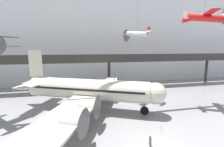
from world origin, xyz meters
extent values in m
cube|color=silver|center=(0.00, 32.90, 13.53)|extent=(140.00, 3.00, 27.07)
cube|color=#2D2B28|center=(0.00, 25.29, 7.33)|extent=(110.00, 3.20, 0.90)
cube|color=#2D2B28|center=(0.00, 23.75, 8.33)|extent=(110.00, 0.12, 1.10)
cylinder|color=#2D2B28|center=(0.00, 26.25, 3.44)|extent=(0.70, 0.70, 6.88)
cylinder|color=#2D2B28|center=(30.25, 26.25, 3.44)|extent=(0.70, 0.70, 6.88)
cylinder|color=beige|center=(-6.26, 12.61, 3.56)|extent=(19.74, 11.45, 3.39)
sphere|color=beige|center=(3.63, 8.09, 3.56)|extent=(3.32, 3.32, 3.32)
cone|color=beige|center=(-16.30, 17.19, 3.81)|extent=(5.30, 4.66, 3.12)
cube|color=black|center=(-6.26, 12.61, 3.90)|extent=(18.48, 10.93, 0.30)
cube|color=beige|center=(-2.24, 19.72, 2.80)|extent=(9.62, 13.67, 0.28)
cube|color=beige|center=(-9.00, 4.91, 2.80)|extent=(9.62, 13.67, 0.28)
cylinder|color=beige|center=(-2.13, 16.55, 2.85)|extent=(2.81, 2.45, 1.63)
cylinder|color=#4C4C51|center=(-0.96, 16.02, 2.85)|extent=(1.34, 2.84, 3.09)
cylinder|color=beige|center=(-0.31, 20.54, 2.85)|extent=(2.81, 2.45, 1.63)
cylinder|color=#4C4C51|center=(0.86, 20.00, 2.85)|extent=(1.34, 2.84, 3.09)
cylinder|color=beige|center=(-6.54, 6.91, 2.85)|extent=(2.81, 2.45, 1.63)
cylinder|color=#4C4C51|center=(-5.37, 6.37, 2.85)|extent=(1.34, 2.84, 3.09)
cylinder|color=beige|center=(-8.36, 2.92, 2.85)|extent=(2.81, 2.45, 1.63)
cylinder|color=#4C4C51|center=(-7.19, 2.39, 2.85)|extent=(1.34, 2.84, 3.09)
cube|color=beige|center=(-15.06, 16.63, 7.62)|extent=(2.43, 1.25, 4.74)
cube|color=beige|center=(-14.75, 16.49, 4.24)|extent=(6.00, 9.08, 0.20)
cylinder|color=#4C4C51|center=(2.27, 8.71, 1.26)|extent=(0.20, 0.20, 1.21)
cylinder|color=black|center=(2.27, 8.71, 0.65)|extent=(1.34, 0.89, 1.30)
cylinder|color=#4C4C51|center=(-4.92, 14.98, 1.26)|extent=(0.20, 0.20, 1.21)
cylinder|color=black|center=(-4.92, 14.98, 0.65)|extent=(1.34, 0.89, 1.30)
cylinder|color=#4C4C51|center=(-7.17, 10.05, 1.26)|extent=(0.20, 0.20, 1.21)
cylinder|color=black|center=(-7.17, 10.05, 0.65)|extent=(1.34, 0.89, 1.30)
cylinder|color=red|center=(12.59, 9.83, 15.15)|extent=(5.15, 3.37, 1.63)
cone|color=silver|center=(14.99, 8.58, 15.45)|extent=(1.20, 1.25, 0.96)
cone|color=red|center=(10.35, 10.99, 14.87)|extent=(1.73, 1.49, 1.06)
cube|color=red|center=(12.87, 9.69, 15.66)|extent=(4.71, 7.51, 0.10)
cube|color=silver|center=(10.07, 11.14, 15.79)|extent=(0.59, 0.34, 1.28)
cube|color=silver|center=(10.07, 11.14, 15.15)|extent=(1.84, 2.76, 0.06)
cylinder|color=silver|center=(3.65, 16.28, 13.06)|extent=(3.54, 4.10, 1.33)
cone|color=red|center=(2.20, 18.10, 12.84)|extent=(1.11, 1.09, 0.83)
cylinder|color=#4C4C51|center=(2.09, 18.23, 12.82)|extent=(1.90, 1.53, 2.40)
cone|color=silver|center=(5.00, 14.59, 13.26)|extent=(1.40, 1.47, 0.89)
cube|color=silver|center=(3.48, 16.49, 12.78)|extent=(5.93, 5.04, 0.10)
cube|color=red|center=(5.17, 14.37, 13.61)|extent=(0.39, 0.46, 1.11)
cube|color=red|center=(5.17, 14.37, 13.06)|extent=(2.21, 1.92, 0.06)
cylinder|color=slate|center=(3.65, 16.28, 17.71)|extent=(0.04, 0.04, 8.38)
cylinder|color=#B2B5BA|center=(2.01, 3.24, 0.02)|extent=(0.36, 0.36, 0.04)
cylinder|color=#B2B5BA|center=(2.01, 3.24, 0.52)|extent=(0.07, 0.07, 0.95)
sphere|color=#B2B5BA|center=(2.01, 3.24, 1.03)|extent=(0.10, 0.10, 0.10)
cube|color=#4C4C51|center=(-0.37, 1.40, 0.35)|extent=(0.22, 0.42, 0.70)
cube|color=#232326|center=(-0.37, 1.40, 0.88)|extent=(0.17, 0.77, 0.73)
camera|label=1|loc=(-7.38, -11.89, 10.31)|focal=24.00mm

